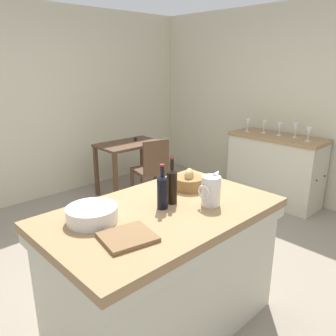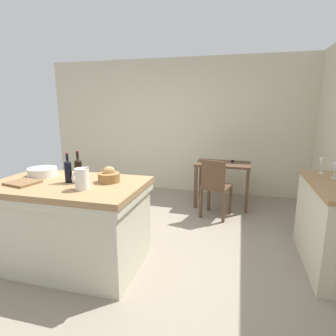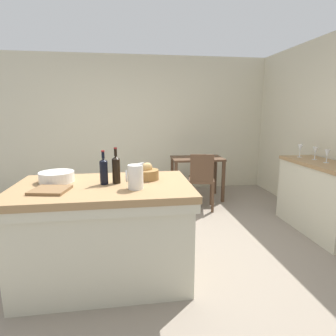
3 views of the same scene
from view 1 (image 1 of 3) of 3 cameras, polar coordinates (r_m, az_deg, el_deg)
name	(u,v)px [view 1 (image 1 of 3)]	position (r m, az deg, el deg)	size (l,w,h in m)	color
ground_plane	(164,273)	(3.26, -0.70, -17.23)	(6.76, 6.76, 0.00)	gray
wall_back	(31,105)	(4.95, -22.07, 9.77)	(5.32, 0.12, 2.60)	beige
wall_right	(308,106)	(4.87, 22.59, 9.61)	(0.12, 5.20, 2.60)	beige
island_table	(163,264)	(2.47, -0.93, -15.95)	(1.57, 0.96, 0.92)	#99754C
side_cabinet	(275,169)	(4.83, 17.54, -0.12)	(0.52, 1.26, 0.92)	#99754C
writing_desk	(130,151)	(4.88, -6.51, 2.81)	(0.91, 0.58, 0.81)	#513826
wooden_chair	(152,169)	(4.44, -2.72, -0.25)	(0.48, 0.48, 0.92)	#513826
pitcher	(211,190)	(2.30, 7.23, -3.78)	(0.17, 0.13, 0.25)	silver
wash_bowl	(92,214)	(2.13, -12.68, -7.60)	(0.31, 0.31, 0.10)	silver
bread_basket	(189,182)	(2.60, 3.55, -2.35)	(0.22, 0.22, 0.16)	olive
cutting_board	(128,237)	(1.92, -6.84, -11.47)	(0.28, 0.25, 0.02)	brown
wine_bottle_dark	(172,185)	(2.31, 0.67, -2.87)	(0.07, 0.07, 0.33)	black
wine_bottle_amber	(162,191)	(2.23, -0.95, -3.87)	(0.07, 0.07, 0.31)	black
wine_glass_far_left	(309,132)	(4.48, 22.63, 5.67)	(0.07, 0.07, 0.17)	white
wine_glass_left	(296,128)	(4.64, 20.73, 6.40)	(0.07, 0.07, 0.19)	white
wine_glass_middle	(280,127)	(4.71, 18.31, 6.61)	(0.07, 0.07, 0.17)	white
wine_glass_right	(264,124)	(4.82, 15.92, 7.09)	(0.07, 0.07, 0.17)	white
wine_glass_far_right	(248,123)	(4.87, 13.29, 7.44)	(0.07, 0.07, 0.18)	white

